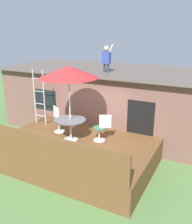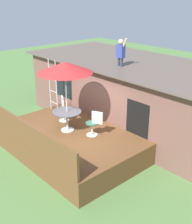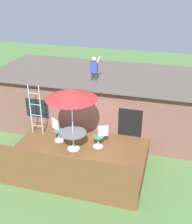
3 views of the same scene
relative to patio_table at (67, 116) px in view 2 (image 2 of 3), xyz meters
The scene contains 10 objects.
ground_plane 1.40m from the patio_table, ahead, with size 40.00×40.00×0.00m, color #567F42.
house 3.59m from the patio_table, 86.34° to the left, with size 10.50×4.50×2.78m.
deck 1.01m from the patio_table, ahead, with size 5.19×3.53×0.80m, color brown.
deck_railing 1.75m from the patio_table, 82.48° to the right, with size 5.09×0.08×0.90m, color brown.
patio_table is the anchor object (origin of this frame).
patio_umbrella 1.76m from the patio_table, 10.62° to the left, with size 1.90×1.90×2.54m.
step_ladder 2.12m from the patio_table, 158.59° to the left, with size 0.52×0.04×2.20m.
person_figure 3.29m from the patio_table, 87.66° to the left, with size 0.47×0.20×1.11m.
patio_chair_left 0.97m from the patio_table, 151.66° to the left, with size 0.58×0.44×0.92m.
patio_chair_right 1.06m from the patio_table, 24.92° to the left, with size 0.59×0.44×0.92m.
Camera 2 is at (7.71, -5.78, 5.58)m, focal length 47.55 mm.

